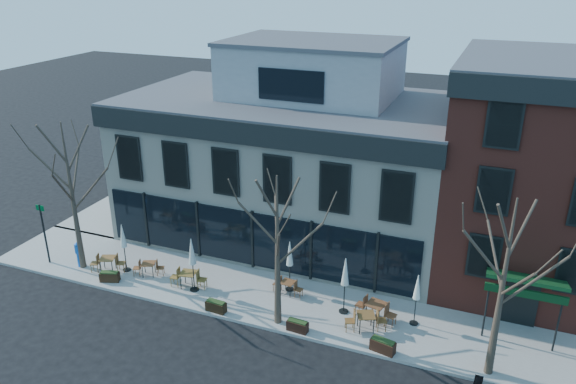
% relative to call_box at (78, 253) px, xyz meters
% --- Properties ---
extents(ground, '(120.00, 120.00, 0.00)m').
position_rel_call_box_xyz_m(ground, '(8.67, 3.23, -0.92)').
color(ground, black).
rests_on(ground, ground).
extents(sidewalk_front, '(33.50, 4.70, 0.15)m').
position_rel_call_box_xyz_m(sidewalk_front, '(11.92, 1.08, -0.84)').
color(sidewalk_front, gray).
rests_on(sidewalk_front, ground).
extents(sidewalk_side, '(4.50, 12.00, 0.15)m').
position_rel_call_box_xyz_m(sidewalk_side, '(-2.58, 9.23, -0.84)').
color(sidewalk_side, gray).
rests_on(sidewalk_side, ground).
extents(corner_building, '(18.39, 10.39, 11.10)m').
position_rel_call_box_xyz_m(corner_building, '(8.75, 8.30, 3.81)').
color(corner_building, silver).
rests_on(corner_building, ground).
extents(red_brick_building, '(8.20, 11.78, 11.18)m').
position_rel_call_box_xyz_m(red_brick_building, '(21.67, 8.21, 4.72)').
color(red_brick_building, maroon).
rests_on(red_brick_building, ground).
extents(tree_corner, '(3.93, 3.98, 7.92)m').
position_rel_call_box_xyz_m(tree_corner, '(0.19, 0.03, 3.33)').
color(tree_corner, '#382B21').
rests_on(tree_corner, sidewalk_front).
extents(tree_mid, '(3.50, 3.55, 7.04)m').
position_rel_call_box_xyz_m(tree_mid, '(11.69, -0.67, 2.88)').
color(tree_mid, '#382B21').
rests_on(tree_mid, sidewalk_front).
extents(tree_right, '(3.72, 3.77, 7.48)m').
position_rel_call_box_xyz_m(tree_right, '(20.69, -0.67, 3.10)').
color(tree_right, '#382B21').
rests_on(tree_right, sidewalk_front).
extents(sign_pole, '(0.50, 0.10, 3.40)m').
position_rel_call_box_xyz_m(sign_pole, '(-1.83, -0.27, 1.16)').
color(sign_pole, black).
rests_on(sign_pole, sidewalk_front).
extents(call_box, '(0.29, 0.29, 1.45)m').
position_rel_call_box_xyz_m(call_box, '(0.00, 0.00, 0.00)').
color(call_box, '#0E50B8').
rests_on(call_box, sidewalk_front).
extents(cafe_set_0, '(1.86, 1.12, 0.96)m').
position_rel_call_box_xyz_m(cafe_set_0, '(1.74, 0.15, -0.27)').
color(cafe_set_0, brown).
rests_on(cafe_set_0, sidewalk_front).
extents(cafe_set_1, '(1.65, 1.00, 0.85)m').
position_rel_call_box_xyz_m(cafe_set_1, '(3.93, 0.60, -0.33)').
color(cafe_set_1, brown).
rests_on(cafe_set_1, sidewalk_front).
extents(cafe_set_2, '(1.92, 0.88, 0.99)m').
position_rel_call_box_xyz_m(cafe_set_2, '(6.43, 0.39, -0.26)').
color(cafe_set_2, brown).
rests_on(cafe_set_2, sidewalk_front).
extents(cafe_set_3, '(1.59, 0.68, 0.82)m').
position_rel_call_box_xyz_m(cafe_set_3, '(11.24, 1.62, -0.34)').
color(cafe_set_3, brown).
rests_on(cafe_set_3, sidewalk_front).
extents(cafe_set_4, '(1.89, 1.17, 0.98)m').
position_rel_call_box_xyz_m(cafe_set_4, '(15.48, 0.20, -0.26)').
color(cafe_set_4, brown).
rests_on(cafe_set_4, sidewalk_front).
extents(cafe_set_5, '(2.03, 0.95, 1.04)m').
position_rel_call_box_xyz_m(cafe_set_5, '(15.70, 1.12, -0.23)').
color(cafe_set_5, brown).
rests_on(cafe_set_5, sidewalk_front).
extents(umbrella_0, '(0.42, 0.42, 2.65)m').
position_rel_call_box_xyz_m(umbrella_0, '(2.55, 0.57, 1.10)').
color(umbrella_0, black).
rests_on(umbrella_0, sidewalk_front).
extents(umbrella_1, '(0.45, 0.45, 2.83)m').
position_rel_call_box_xyz_m(umbrella_1, '(6.84, 0.22, 1.23)').
color(umbrella_1, black).
rests_on(umbrella_1, sidewalk_front).
extents(umbrella_2, '(0.42, 0.42, 2.65)m').
position_rel_call_box_xyz_m(umbrella_2, '(11.19, 2.00, 1.11)').
color(umbrella_2, black).
rests_on(umbrella_2, sidewalk_front).
extents(umbrella_3, '(0.45, 0.45, 2.80)m').
position_rel_call_box_xyz_m(umbrella_3, '(14.20, 1.16, 1.21)').
color(umbrella_3, black).
rests_on(umbrella_3, sidewalk_front).
extents(umbrella_4, '(0.40, 0.40, 2.50)m').
position_rel_call_box_xyz_m(umbrella_4, '(17.38, 1.45, 1.00)').
color(umbrella_4, black).
rests_on(umbrella_4, sidewalk_front).
extents(planter_0, '(1.03, 0.67, 0.54)m').
position_rel_call_box_xyz_m(planter_0, '(2.44, -0.64, -0.50)').
color(planter_0, black).
rests_on(planter_0, sidewalk_front).
extents(planter_1, '(0.99, 0.45, 0.54)m').
position_rel_call_box_xyz_m(planter_1, '(8.70, -0.97, -0.50)').
color(planter_1, black).
rests_on(planter_1, sidewalk_front).
extents(planter_2, '(0.96, 0.43, 0.53)m').
position_rel_call_box_xyz_m(planter_2, '(12.73, -0.97, -0.50)').
color(planter_2, black).
rests_on(planter_2, sidewalk_front).
extents(planter_3, '(1.11, 0.62, 0.59)m').
position_rel_call_box_xyz_m(planter_3, '(16.51, -0.97, -0.48)').
color(planter_3, black).
rests_on(planter_3, sidewalk_front).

